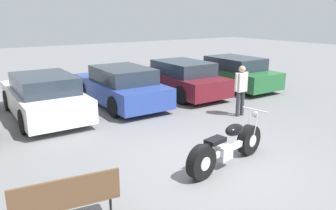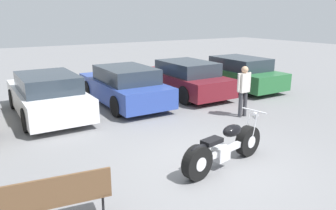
# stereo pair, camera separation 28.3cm
# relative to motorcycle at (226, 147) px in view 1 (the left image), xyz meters

# --- Properties ---
(ground_plane) EXTENTS (60.00, 60.00, 0.00)m
(ground_plane) POSITION_rel_motorcycle_xyz_m (-0.11, 0.20, -0.41)
(ground_plane) COLOR slate
(motorcycle) EXTENTS (2.33, 0.82, 1.02)m
(motorcycle) POSITION_rel_motorcycle_xyz_m (0.00, 0.00, 0.00)
(motorcycle) COLOR black
(motorcycle) RESTS_ON ground_plane
(parked_car_white) EXTENTS (1.88, 4.36, 1.34)m
(parked_car_white) POSITION_rel_motorcycle_xyz_m (-2.27, 5.64, 0.23)
(parked_car_white) COLOR white
(parked_car_white) RESTS_ON ground_plane
(parked_car_blue) EXTENTS (1.88, 4.36, 1.34)m
(parked_car_blue) POSITION_rel_motorcycle_xyz_m (0.33, 5.67, 0.23)
(parked_car_blue) COLOR #2D479E
(parked_car_blue) RESTS_ON ground_plane
(parked_car_maroon) EXTENTS (1.88, 4.36, 1.34)m
(parked_car_maroon) POSITION_rel_motorcycle_xyz_m (2.93, 5.74, 0.23)
(parked_car_maroon) COLOR maroon
(parked_car_maroon) RESTS_ON ground_plane
(parked_car_green) EXTENTS (1.88, 4.36, 1.34)m
(parked_car_green) POSITION_rel_motorcycle_xyz_m (5.52, 5.57, 0.23)
(parked_car_green) COLOR #286B38
(parked_car_green) RESTS_ON ground_plane
(park_bench) EXTENTS (1.54, 0.60, 0.89)m
(park_bench) POSITION_rel_motorcycle_xyz_m (-3.39, -0.34, 0.13)
(park_bench) COLOR brown
(park_bench) RESTS_ON ground_plane
(person_standing) EXTENTS (0.52, 0.21, 1.57)m
(person_standing) POSITION_rel_motorcycle_xyz_m (2.81, 2.36, 0.51)
(person_standing) COLOR #38383D
(person_standing) RESTS_ON ground_plane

